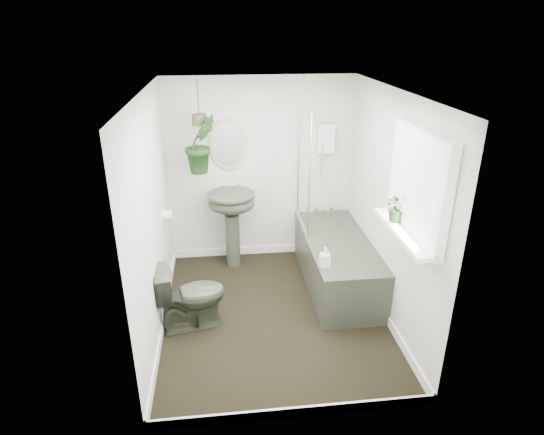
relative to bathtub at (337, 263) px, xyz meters
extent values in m
cube|color=black|center=(-0.80, -0.50, -0.30)|extent=(2.30, 2.80, 0.02)
cube|color=white|center=(-0.80, -0.50, 2.02)|extent=(2.30, 2.80, 0.02)
cube|color=white|center=(-0.80, 0.91, 0.86)|extent=(2.30, 0.02, 2.30)
cube|color=white|center=(-0.80, -1.91, 0.86)|extent=(2.30, 0.02, 2.30)
cube|color=white|center=(-1.96, -0.50, 0.86)|extent=(0.02, 2.80, 2.30)
cube|color=white|center=(0.36, -0.50, 0.86)|extent=(0.02, 2.80, 2.30)
cube|color=white|center=(-0.80, -0.50, -0.24)|extent=(2.30, 2.80, 0.10)
cube|color=white|center=(0.00, 0.84, 1.26)|extent=(0.20, 0.10, 0.35)
ellipsoid|color=tan|center=(-1.18, 0.87, 1.21)|extent=(0.46, 0.03, 0.62)
cylinder|color=black|center=(-1.58, 0.86, 1.11)|extent=(0.04, 0.04, 0.22)
cylinder|color=white|center=(-1.90, 0.20, 0.61)|extent=(0.11, 0.11, 0.11)
cube|color=white|center=(0.29, -1.20, 1.36)|extent=(0.08, 1.00, 0.90)
cube|color=white|center=(0.22, -1.20, 0.94)|extent=(0.18, 1.00, 0.04)
cube|color=white|center=(0.24, -1.20, 1.36)|extent=(0.01, 0.86, 0.76)
imported|color=#33382A|center=(-1.65, -0.59, 0.06)|extent=(0.76, 0.54, 0.70)
imported|color=black|center=(0.23, -1.00, 1.09)|extent=(0.25, 0.22, 0.26)
imported|color=black|center=(-1.50, 0.56, 1.30)|extent=(0.46, 0.42, 0.67)
imported|color=black|center=(-0.29, -0.57, 0.40)|extent=(0.10, 0.10, 0.21)
cylinder|color=#4A3D25|center=(-1.50, 0.56, 1.58)|extent=(0.16, 0.16, 0.12)
camera|label=1|loc=(-1.29, -4.51, 2.56)|focal=30.00mm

